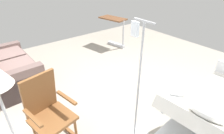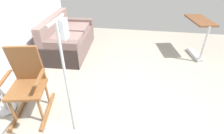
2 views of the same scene
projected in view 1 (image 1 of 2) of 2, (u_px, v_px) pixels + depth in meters
name	position (u px, v px, depth m)	size (l,w,h in m)	color
ground_plane	(127.00, 82.00, 3.76)	(6.37, 6.37, 0.00)	gray
hospital_bed	(217.00, 122.00, 2.39)	(1.12, 2.12, 1.11)	silver
couch	(9.00, 70.00, 3.61)	(1.64, 0.92, 0.85)	#68534F
rocking_chair	(49.00, 113.00, 2.26)	(0.84, 0.61, 1.05)	brown
overbed_table	(115.00, 28.00, 5.28)	(0.88, 0.56, 0.84)	#B2B5BA
iv_pole	(135.00, 124.00, 2.43)	(0.44, 0.44, 1.69)	#B2B5BA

